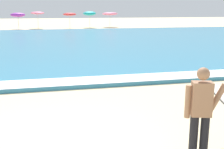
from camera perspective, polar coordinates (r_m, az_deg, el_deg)
sea at (r=23.60m, az=-12.74°, el=6.27°), size 120.00×28.00×0.14m
surf_foam at (r=10.37m, az=-12.17°, el=-1.54°), size 120.00×1.19×0.01m
surfer_with_board at (r=5.26m, az=19.91°, el=-6.15°), size 1.29×2.80×1.73m
beach_umbrella_3 at (r=40.84m, az=-18.19°, el=11.18°), size 1.92×1.95×2.22m
beach_umbrella_4 at (r=41.97m, az=-14.58°, el=11.74°), size 1.86×1.87×2.30m
beach_umbrella_5 at (r=40.72m, az=-8.43°, el=11.75°), size 1.82×1.84×2.18m
beach_umbrella_6 at (r=42.77m, az=-4.47°, el=11.99°), size 1.88×1.89×2.31m
beach_umbrella_7 at (r=43.70m, az=-0.42°, el=11.97°), size 2.29×2.30×2.20m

